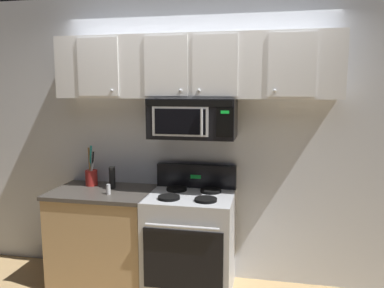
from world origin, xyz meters
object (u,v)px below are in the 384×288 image
utensil_crock_red (91,175)px  salt_shaker (108,189)px  stove_range (191,242)px  over_range_microwave (193,118)px  pepper_mill (112,178)px

utensil_crock_red → salt_shaker: size_ratio=4.30×
stove_range → salt_shaker: stove_range is taller
over_range_microwave → pepper_mill: over_range_microwave is taller
utensil_crock_red → pepper_mill: 0.25m
stove_range → utensil_crock_red: 1.16m
over_range_microwave → salt_shaker: (-0.73, -0.23, -0.63)m
over_range_microwave → pepper_mill: size_ratio=3.66×
salt_shaker → pepper_mill: pepper_mill is taller
stove_range → over_range_microwave: size_ratio=1.47×
utensil_crock_red → over_range_microwave: bearing=-2.0°
stove_range → over_range_microwave: (-0.00, 0.12, 1.11)m
utensil_crock_red → salt_shaker: utensil_crock_red is taller
utensil_crock_red → salt_shaker: 0.40m
stove_range → utensil_crock_red: bearing=171.5°
salt_shaker → stove_range: bearing=8.9°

